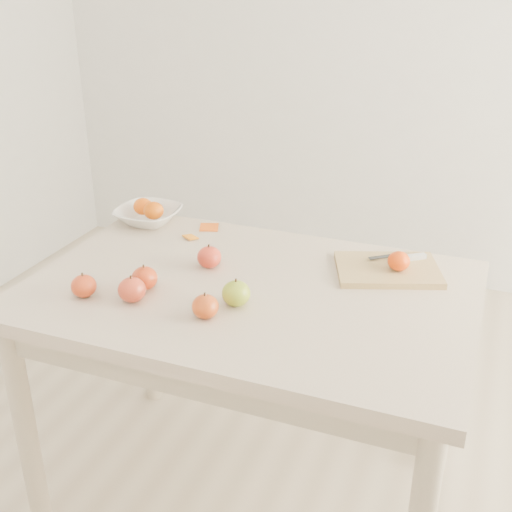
% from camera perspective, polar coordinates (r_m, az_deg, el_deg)
% --- Properties ---
extents(ground, '(3.50, 3.50, 0.00)m').
position_cam_1_polar(ground, '(2.19, -0.50, -20.37)').
color(ground, '#C6B293').
rests_on(ground, ground).
extents(table, '(1.20, 0.80, 0.75)m').
position_cam_1_polar(table, '(1.79, -0.58, -5.54)').
color(table, beige).
rests_on(table, ground).
extents(cutting_board, '(0.34, 0.29, 0.02)m').
position_cam_1_polar(cutting_board, '(1.85, 11.62, -1.19)').
color(cutting_board, tan).
rests_on(cutting_board, table).
extents(board_tangerine, '(0.06, 0.06, 0.05)m').
position_cam_1_polar(board_tangerine, '(1.82, 12.58, -0.44)').
color(board_tangerine, '#CF3B07').
rests_on(board_tangerine, cutting_board).
extents(fruit_bowl, '(0.21, 0.21, 0.05)m').
position_cam_1_polar(fruit_bowl, '(2.18, -9.54, 3.57)').
color(fruit_bowl, white).
rests_on(fruit_bowl, table).
extents(bowl_tangerine_near, '(0.06, 0.06, 0.06)m').
position_cam_1_polar(bowl_tangerine_near, '(2.20, -10.02, 4.38)').
color(bowl_tangerine_near, '#E16307').
rests_on(bowl_tangerine_near, fruit_bowl).
extents(bowl_tangerine_far, '(0.07, 0.07, 0.06)m').
position_cam_1_polar(bowl_tangerine_far, '(2.15, -9.09, 4.01)').
color(bowl_tangerine_far, '#DC4F07').
rests_on(bowl_tangerine_far, fruit_bowl).
extents(orange_peel_a, '(0.07, 0.06, 0.01)m').
position_cam_1_polar(orange_peel_a, '(2.12, -4.19, 2.45)').
color(orange_peel_a, '#D7530F').
rests_on(orange_peel_a, table).
extents(orange_peel_b, '(0.06, 0.05, 0.01)m').
position_cam_1_polar(orange_peel_b, '(2.05, -5.85, 1.63)').
color(orange_peel_b, orange).
rests_on(orange_peel_b, table).
extents(paring_knife, '(0.16, 0.09, 0.01)m').
position_cam_1_polar(paring_knife, '(1.90, 13.42, -0.10)').
color(paring_knife, silver).
rests_on(paring_knife, cutting_board).
extents(apple_green, '(0.07, 0.07, 0.07)m').
position_cam_1_polar(apple_green, '(1.64, -1.78, -3.33)').
color(apple_green, olive).
rests_on(apple_green, table).
extents(apple_red_b, '(0.07, 0.07, 0.06)m').
position_cam_1_polar(apple_red_b, '(1.74, -9.88, -1.95)').
color(apple_red_b, maroon).
rests_on(apple_red_b, table).
extents(apple_red_a, '(0.07, 0.07, 0.06)m').
position_cam_1_polar(apple_red_a, '(1.84, -4.18, -0.10)').
color(apple_red_a, '#8F0808').
rests_on(apple_red_a, table).
extents(apple_red_c, '(0.07, 0.07, 0.07)m').
position_cam_1_polar(apple_red_c, '(1.69, -10.98, -2.96)').
color(apple_red_c, '#A30815').
rests_on(apple_red_c, table).
extents(apple_red_e, '(0.07, 0.07, 0.06)m').
position_cam_1_polar(apple_red_e, '(1.59, -4.53, -4.50)').
color(apple_red_e, maroon).
rests_on(apple_red_e, table).
extents(apple_red_d, '(0.07, 0.07, 0.06)m').
position_cam_1_polar(apple_red_d, '(1.74, -15.06, -2.59)').
color(apple_red_d, '#A50C17').
rests_on(apple_red_d, table).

